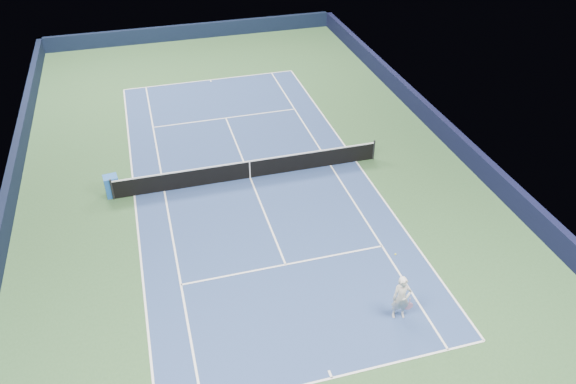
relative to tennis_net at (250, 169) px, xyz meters
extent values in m
plane|color=#2C4E2A|center=(0.00, 0.00, -0.50)|extent=(40.00, 40.00, 0.00)
cube|color=black|center=(0.00, 19.82, 0.05)|extent=(22.00, 0.35, 1.10)
cube|color=black|center=(10.82, 0.00, 0.05)|extent=(0.35, 40.00, 1.10)
cube|color=black|center=(-10.82, 0.00, 0.05)|extent=(0.35, 40.00, 1.10)
cube|color=navy|center=(0.00, 0.00, -0.50)|extent=(10.97, 23.77, 0.01)
cube|color=white|center=(0.00, 11.88, -0.50)|extent=(10.97, 0.08, 0.00)
cube|color=white|center=(0.00, -11.88, -0.50)|extent=(10.97, 0.08, 0.00)
cube|color=white|center=(5.49, 0.00, -0.50)|extent=(0.08, 23.77, 0.00)
cube|color=white|center=(-5.49, 0.00, -0.50)|extent=(0.08, 23.77, 0.00)
cube|color=white|center=(4.12, 0.00, -0.50)|extent=(0.08, 23.77, 0.00)
cube|color=white|center=(-4.12, 0.00, -0.50)|extent=(0.08, 23.77, 0.00)
cube|color=white|center=(0.00, 6.40, -0.50)|extent=(8.23, 0.08, 0.00)
cube|color=white|center=(0.00, -6.40, -0.50)|extent=(8.23, 0.08, 0.00)
cube|color=white|center=(0.00, 0.00, -0.50)|extent=(0.08, 12.80, 0.00)
cube|color=white|center=(0.00, 11.73, -0.50)|extent=(0.08, 0.30, 0.00)
cube|color=white|center=(0.00, -11.73, -0.50)|extent=(0.08, 0.30, 0.00)
cylinder|color=black|center=(-6.40, 0.00, 0.03)|extent=(0.10, 0.10, 1.07)
cylinder|color=black|center=(6.40, 0.00, 0.03)|extent=(0.10, 0.10, 1.07)
cube|color=black|center=(0.00, 0.00, -0.05)|extent=(12.80, 0.03, 0.91)
cube|color=white|center=(0.00, 0.00, 0.44)|extent=(12.80, 0.04, 0.06)
cube|color=white|center=(0.00, 0.00, -0.05)|extent=(0.05, 0.04, 0.91)
cube|color=#1C53A9|center=(-6.40, 0.33, 0.01)|extent=(0.69, 0.65, 1.03)
cube|color=white|center=(-6.11, 0.33, -0.05)|extent=(0.05, 0.46, 0.46)
imported|color=silver|center=(3.15, -10.06, 0.41)|extent=(0.73, 0.55, 1.81)
cylinder|color=pink|center=(3.47, -10.11, 0.20)|extent=(0.03, 0.03, 0.30)
cylinder|color=black|center=(3.47, -10.11, -0.04)|extent=(0.30, 0.02, 0.30)
cylinder|color=pink|center=(3.47, -10.11, -0.04)|extent=(0.32, 0.03, 0.32)
sphere|color=yellow|center=(3.25, -9.06, 1.54)|extent=(0.07, 0.07, 0.07)
camera|label=1|loc=(-4.36, -22.20, 14.63)|focal=35.00mm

